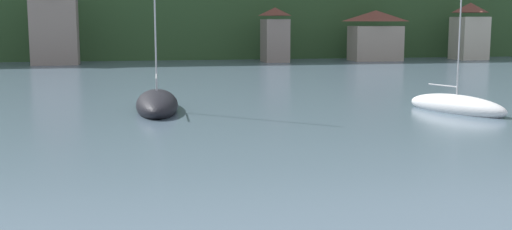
% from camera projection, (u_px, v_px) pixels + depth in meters
% --- Properties ---
extents(wooded_hillside, '(352.00, 44.11, 46.19)m').
position_uv_depth(wooded_hillside, '(204.00, 3.00, 112.58)').
color(wooded_hillside, '#2D4C28').
rests_on(wooded_hillside, ground_plane).
extents(shore_building_west, '(5.90, 3.56, 9.84)m').
position_uv_depth(shore_building_west, '(54.00, 26.00, 78.33)').
color(shore_building_west, gray).
rests_on(shore_building_west, ground_plane).
extents(shore_building_westcentral, '(3.26, 4.87, 7.19)m').
position_uv_depth(shore_building_westcentral, '(275.00, 36.00, 84.29)').
color(shore_building_westcentral, gray).
rests_on(shore_building_westcentral, ground_plane).
extents(shore_building_central, '(7.01, 4.47, 6.85)m').
position_uv_depth(shore_building_central, '(375.00, 36.00, 86.72)').
color(shore_building_central, gray).
rests_on(shore_building_central, ground_plane).
extents(shore_building_eastcentral, '(4.14, 4.78, 7.95)m').
position_uv_depth(shore_building_eastcentral, '(469.00, 32.00, 89.37)').
color(shore_building_eastcentral, '#BCB29E').
rests_on(shore_building_eastcentral, ground_plane).
extents(sailboat_far_4, '(2.79, 8.31, 12.68)m').
position_uv_depth(sailboat_far_4, '(157.00, 104.00, 38.54)').
color(sailboat_far_4, black).
rests_on(sailboat_far_4, ground_plane).
extents(sailboat_far_9, '(4.47, 7.06, 7.66)m').
position_uv_depth(sailboat_far_9, '(456.00, 106.00, 38.06)').
color(sailboat_far_9, white).
rests_on(sailboat_far_9, ground_plane).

